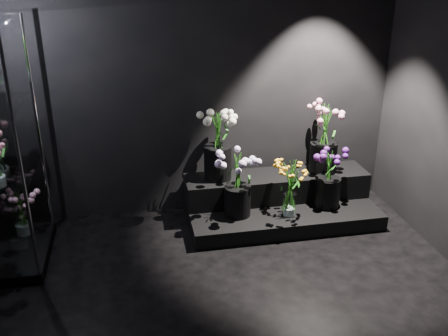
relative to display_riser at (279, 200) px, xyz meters
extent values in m
plane|color=black|center=(-0.78, -1.63, -0.17)|extent=(4.00, 4.00, 0.00)
plane|color=black|center=(-0.78, 0.37, 1.23)|extent=(4.00, 0.00, 4.00)
cube|color=black|center=(0.00, -0.09, -0.09)|extent=(1.87, 0.83, 0.16)
cube|color=black|center=(0.00, 0.11, 0.11)|extent=(1.87, 0.41, 0.26)
cube|color=black|center=(-2.49, -0.29, -0.13)|extent=(0.55, 0.92, 0.09)
cube|color=white|center=(-2.49, -0.29, 0.61)|extent=(0.49, 0.86, 0.01)
cylinder|color=white|center=(0.01, -0.28, 0.10)|extent=(0.13, 0.13, 0.23)
cylinder|color=black|center=(-0.48, -0.18, 0.13)|extent=(0.25, 0.25, 0.30)
cylinder|color=black|center=(0.43, -0.17, 0.13)|extent=(0.25, 0.25, 0.30)
cylinder|color=black|center=(-0.61, 0.14, 0.41)|extent=(0.27, 0.27, 0.34)
cylinder|color=black|center=(0.48, 0.11, 0.39)|extent=(0.28, 0.28, 0.30)
cylinder|color=white|center=(-2.45, -0.04, 0.06)|extent=(0.16, 0.16, 0.28)
camera|label=1|loc=(-1.42, -4.33, 2.27)|focal=40.00mm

